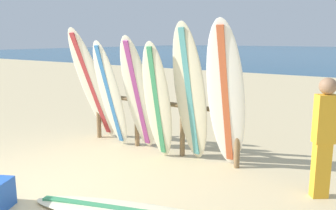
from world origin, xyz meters
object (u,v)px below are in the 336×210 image
object	(u,v)px
surfboard_leaning_left	(111,95)
surfboard_leaning_far_left	(92,86)
surfboard_rack	(159,115)
surfboard_leaning_center_left	(138,95)
surfboard_leaning_center_right	(190,95)
surfboard_leaning_center	(157,102)
small_boat_offshore	(225,57)
surfboard_leaning_right	(226,98)
beachgoer_standing	(324,133)

from	to	relation	value
surfboard_leaning_left	surfboard_leaning_far_left	bearing A→B (deg)	168.08
surfboard_rack	surfboard_leaning_center_left	bearing A→B (deg)	-129.88
surfboard_leaning_center_left	surfboard_leaning_center_right	distance (m)	1.05
surfboard_leaning_left	surfboard_leaning_center	world-z (taller)	surfboard_leaning_left
surfboard_rack	surfboard_leaning_center	xyz separation A→B (m)	(0.28, -0.41, 0.34)
surfboard_leaning_center_right	small_boat_offshore	bearing A→B (deg)	114.18
surfboard_leaning_center_left	surfboard_leaning_right	size ratio (longest dim) A/B	0.90
surfboard_leaning_center_right	beachgoer_standing	world-z (taller)	surfboard_leaning_center_right
surfboard_leaning_right	beachgoer_standing	xyz separation A→B (m)	(1.41, -0.12, -0.30)
surfboard_leaning_center	surfboard_leaning_right	world-z (taller)	surfboard_leaning_right
surfboard_leaning_center_right	small_boat_offshore	size ratio (longest dim) A/B	0.95
surfboard_rack	surfboard_leaning_center_right	world-z (taller)	surfboard_leaning_center_right
surfboard_leaning_far_left	surfboard_leaning_right	distance (m)	2.83
surfboard_leaning_center_left	beachgoer_standing	size ratio (longest dim) A/B	1.34
surfboard_leaning_center_right	small_boat_offshore	xyz separation A→B (m)	(-11.97, 26.66, -0.89)
surfboard_leaning_center_left	surfboard_leaning_center	distance (m)	0.54
surfboard_rack	surfboard_leaning_far_left	xyz separation A→B (m)	(-1.40, -0.26, 0.46)
surfboard_rack	surfboard_leaning_far_left	bearing A→B (deg)	-169.34
surfboard_rack	surfboard_leaning_left	bearing A→B (deg)	-154.07
surfboard_leaning_left	surfboard_leaning_center_right	bearing A→B (deg)	4.94
surfboard_leaning_center	small_boat_offshore	world-z (taller)	surfboard_leaning_center
surfboard_leaning_right	surfboard_leaning_center_right	bearing A→B (deg)	180.00
surfboard_leaning_right	small_boat_offshore	bearing A→B (deg)	115.28
surfboard_leaning_far_left	surfboard_leaning_right	xyz separation A→B (m)	(2.83, 0.01, 0.04)
surfboard_leaning_center_right	surfboard_leaning_right	distance (m)	0.62
beachgoer_standing	small_boat_offshore	size ratio (longest dim) A/B	0.65
surfboard_leaning_center_left	surfboard_leaning_center	bearing A→B (deg)	-13.99
surfboard_leaning_center_right	surfboard_leaning_right	bearing A→B (deg)	-0.00
surfboard_leaning_left	small_boat_offshore	world-z (taller)	surfboard_leaning_left
surfboard_leaning_center	surfboard_leaning_center_right	world-z (taller)	surfboard_leaning_center_right
surfboard_leaning_center	beachgoer_standing	bearing A→B (deg)	1.00
surfboard_leaning_far_left	surfboard_leaning_center_right	bearing A→B (deg)	0.34
surfboard_leaning_left	beachgoer_standing	size ratio (longest dim) A/B	1.29
beachgoer_standing	surfboard_leaning_right	bearing A→B (deg)	175.19
beachgoer_standing	surfboard_leaning_far_left	bearing A→B (deg)	178.57
surfboard_leaning_far_left	beachgoer_standing	distance (m)	4.25
surfboard_leaning_center_left	surfboard_leaning_center_right	xyz separation A→B (m)	(1.05, 0.03, 0.10)
surfboard_rack	small_boat_offshore	xyz separation A→B (m)	(-11.16, 26.41, -0.41)
surfboard_leaning_center_left	small_boat_offshore	world-z (taller)	surfboard_leaning_center_left
beachgoer_standing	surfboard_leaning_center_left	bearing A→B (deg)	178.43
surfboard_leaning_far_left	surfboard_leaning_left	distance (m)	0.62
surfboard_rack	beachgoer_standing	world-z (taller)	beachgoer_standing
surfboard_leaning_far_left	surfboard_leaning_center	distance (m)	1.69
surfboard_leaning_center	surfboard_rack	bearing A→B (deg)	124.02
surfboard_rack	surfboard_leaning_center	distance (m)	0.60
surfboard_leaning_far_left	small_boat_offshore	bearing A→B (deg)	110.10
surfboard_leaning_center	surfboard_leaning_right	xyz separation A→B (m)	(1.15, 0.16, 0.16)
beachgoer_standing	small_boat_offshore	xyz separation A→B (m)	(-14.00, 26.78, -0.60)
surfboard_leaning_center_right	beachgoer_standing	size ratio (longest dim) A/B	1.47
surfboard_leaning_left	surfboard_leaning_center_left	size ratio (longest dim) A/B	0.96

